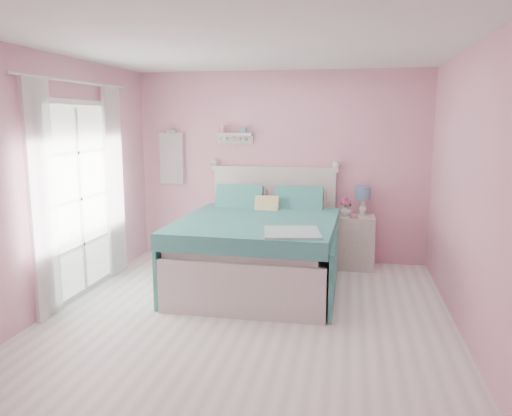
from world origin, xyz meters
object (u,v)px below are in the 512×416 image
(nightstand, at_px, (355,242))
(vase, at_px, (346,210))
(table_lamp, at_px, (363,195))
(teacup, at_px, (354,216))
(bed, at_px, (260,249))

(nightstand, bearing_deg, vase, 173.99)
(table_lamp, distance_m, teacup, 0.35)
(nightstand, relative_size, vase, 4.69)
(bed, bearing_deg, teacup, 35.08)
(bed, distance_m, vase, 1.37)
(vase, height_order, teacup, vase)
(nightstand, height_order, vase, vase)
(vase, bearing_deg, teacup, -58.70)
(teacup, bearing_deg, nightstand, 76.78)
(nightstand, bearing_deg, table_lamp, 43.89)
(bed, distance_m, nightstand, 1.43)
(bed, xyz_separation_m, vase, (0.99, 0.89, 0.34))
(nightstand, bearing_deg, bed, -142.24)
(nightstand, height_order, table_lamp, table_lamp)
(bed, xyz_separation_m, nightstand, (1.13, 0.87, -0.08))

